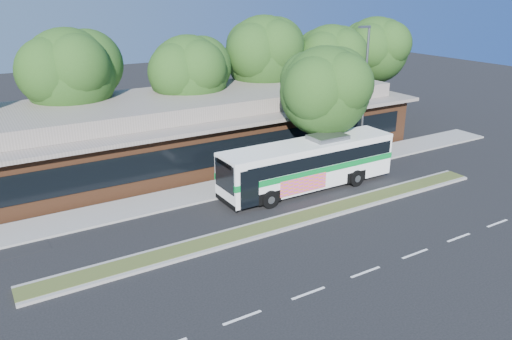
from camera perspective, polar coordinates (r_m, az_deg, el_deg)
name	(u,v)px	position (r m, az deg, el deg)	size (l,w,h in m)	color
ground	(297,227)	(25.36, 4.67, -6.47)	(120.00, 120.00, 0.00)	black
median_strip	(290,221)	(25.77, 3.90, -5.81)	(26.00, 1.10, 0.15)	#434A1F
sidewalk	(235,185)	(30.28, -2.38, -1.73)	(44.00, 2.60, 0.12)	gray
plaza_building	(189,127)	(35.26, -7.62, 4.84)	(33.20, 11.20, 4.45)	brown
lamp_post	(364,91)	(34.06, 12.25, 8.82)	(0.93, 0.18, 9.07)	slate
tree_bg_b	(75,71)	(35.49, -19.96, 10.56)	(6.69, 6.00, 9.00)	black
tree_bg_c	(193,72)	(37.01, -7.22, 11.07)	(6.24, 5.60, 8.26)	black
tree_bg_d	(268,52)	(41.09, 1.35, 13.28)	(6.91, 6.20, 9.37)	black
tree_bg_e	(333,57)	(43.87, 8.83, 12.60)	(6.47, 5.80, 8.50)	black
tree_bg_f	(377,48)	(48.58, 13.71, 13.37)	(6.69, 6.00, 8.92)	black
transit_bus	(309,161)	(29.46, 6.08, 1.03)	(11.18, 2.66, 3.13)	white
sidewalk_tree	(328,88)	(31.78, 8.29, 9.22)	(6.22, 5.58, 8.07)	black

